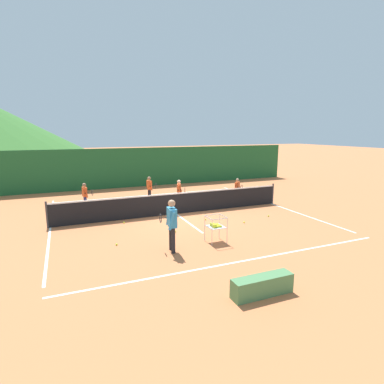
% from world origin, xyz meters
% --- Properties ---
extents(ground_plane, '(120.00, 120.00, 0.00)m').
position_xyz_m(ground_plane, '(0.00, 0.00, 0.00)').
color(ground_plane, '#C67042').
extents(line_baseline_near, '(10.44, 0.08, 0.01)m').
position_xyz_m(line_baseline_near, '(0.00, -5.61, 0.00)').
color(line_baseline_near, white).
rests_on(line_baseline_near, ground).
extents(line_baseline_far, '(10.44, 0.08, 0.01)m').
position_xyz_m(line_baseline_far, '(0.00, 4.56, 0.00)').
color(line_baseline_far, white).
rests_on(line_baseline_far, ground).
extents(line_sideline_west, '(0.08, 10.17, 0.01)m').
position_xyz_m(line_sideline_west, '(-5.22, 0.00, 0.00)').
color(line_sideline_west, white).
rests_on(line_sideline_west, ground).
extents(line_sideline_east, '(0.08, 10.17, 0.01)m').
position_xyz_m(line_sideline_east, '(5.22, 0.00, 0.00)').
color(line_sideline_east, white).
rests_on(line_sideline_east, ground).
extents(line_service_center, '(0.08, 5.82, 0.01)m').
position_xyz_m(line_service_center, '(0.00, 0.00, 0.00)').
color(line_service_center, white).
rests_on(line_service_center, ground).
extents(tennis_net, '(10.68, 0.08, 1.05)m').
position_xyz_m(tennis_net, '(0.00, 0.00, 0.50)').
color(tennis_net, '#333338').
rests_on(tennis_net, ground).
extents(instructor, '(0.43, 0.78, 1.65)m').
position_xyz_m(instructor, '(-1.62, -4.10, 0.99)').
color(instructor, black).
rests_on(instructor, ground).
extents(student_0, '(0.48, 0.59, 1.28)m').
position_xyz_m(student_0, '(-3.72, 2.47, 0.77)').
color(student_0, navy).
rests_on(student_0, ground).
extents(student_1, '(0.42, 0.63, 1.34)m').
position_xyz_m(student_1, '(-0.43, 2.97, 0.80)').
color(student_1, black).
rests_on(student_1, ground).
extents(student_2, '(0.42, 0.71, 1.32)m').
position_xyz_m(student_2, '(0.67, 1.39, 0.79)').
color(student_2, silver).
rests_on(student_2, ground).
extents(student_3, '(0.47, 0.65, 1.23)m').
position_xyz_m(student_3, '(3.91, 1.20, 0.74)').
color(student_3, black).
rests_on(student_3, ground).
extents(ball_cart, '(0.58, 0.58, 0.90)m').
position_xyz_m(ball_cart, '(-0.01, -3.91, 0.59)').
color(ball_cart, '#B7B7BC').
rests_on(ball_cart, ground).
extents(tennis_ball_0, '(0.07, 0.07, 0.07)m').
position_xyz_m(tennis_ball_0, '(-0.92, -2.42, 0.03)').
color(tennis_ball_0, yellow).
rests_on(tennis_ball_0, ground).
extents(tennis_ball_1, '(0.07, 0.07, 0.07)m').
position_xyz_m(tennis_ball_1, '(2.10, -2.38, 0.03)').
color(tennis_ball_1, yellow).
rests_on(tennis_ball_1, ground).
extents(tennis_ball_2, '(0.07, 0.07, 0.07)m').
position_xyz_m(tennis_ball_2, '(-3.14, -2.93, 0.03)').
color(tennis_ball_2, yellow).
rests_on(tennis_ball_2, ground).
extents(tennis_ball_3, '(0.07, 0.07, 0.07)m').
position_xyz_m(tennis_ball_3, '(0.81, -1.40, 0.03)').
color(tennis_ball_3, yellow).
rests_on(tennis_ball_3, ground).
extents(tennis_ball_4, '(0.07, 0.07, 0.07)m').
position_xyz_m(tennis_ball_4, '(3.59, -1.99, 0.03)').
color(tennis_ball_4, yellow).
rests_on(tennis_ball_4, ground).
extents(tennis_ball_5, '(0.07, 0.07, 0.07)m').
position_xyz_m(tennis_ball_5, '(-2.46, -0.54, 0.03)').
color(tennis_ball_5, yellow).
rests_on(tennis_ball_5, ground).
extents(windscreen_fence, '(22.97, 0.08, 2.61)m').
position_xyz_m(windscreen_fence, '(0.00, 7.62, 1.30)').
color(windscreen_fence, '#1E5B2D').
rests_on(windscreen_fence, ground).
extents(courtside_bench, '(1.50, 0.36, 0.46)m').
position_xyz_m(courtside_bench, '(-0.57, -7.39, 0.23)').
color(courtside_bench, '#4C7F4C').
rests_on(courtside_bench, ground).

